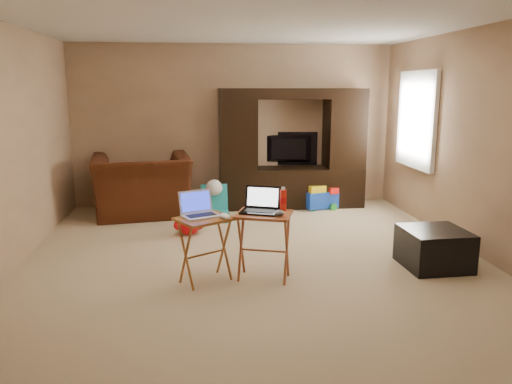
{
  "coord_description": "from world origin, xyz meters",
  "views": [
    {
      "loc": [
        -0.59,
        -5.14,
        1.85
      ],
      "look_at": [
        0.0,
        -0.2,
        0.8
      ],
      "focal_mm": 35.0,
      "sensor_mm": 36.0,
      "label": 1
    }
  ],
  "objects": [
    {
      "name": "floor",
      "position": [
        0.0,
        0.0,
        0.0
      ],
      "size": [
        5.5,
        5.5,
        0.0
      ],
      "primitive_type": "plane",
      "color": "tan",
      "rests_on": "ground"
    },
    {
      "name": "ceiling",
      "position": [
        0.0,
        0.0,
        2.5
      ],
      "size": [
        5.5,
        5.5,
        0.0
      ],
      "primitive_type": "plane",
      "rotation": [
        3.14,
        0.0,
        0.0
      ],
      "color": "silver",
      "rests_on": "ground"
    },
    {
      "name": "wall_back",
      "position": [
        0.0,
        2.75,
        1.25
      ],
      "size": [
        5.0,
        0.0,
        5.0
      ],
      "primitive_type": "plane",
      "rotation": [
        1.57,
        0.0,
        0.0
      ],
      "color": "tan",
      "rests_on": "ground"
    },
    {
      "name": "wall_front",
      "position": [
        0.0,
        -2.75,
        1.25
      ],
      "size": [
        5.0,
        0.0,
        5.0
      ],
      "primitive_type": "plane",
      "rotation": [
        -1.57,
        0.0,
        0.0
      ],
      "color": "tan",
      "rests_on": "ground"
    },
    {
      "name": "wall_left",
      "position": [
        -2.5,
        0.0,
        1.25
      ],
      "size": [
        0.0,
        5.5,
        5.5
      ],
      "primitive_type": "plane",
      "rotation": [
        1.57,
        0.0,
        1.57
      ],
      "color": "tan",
      "rests_on": "ground"
    },
    {
      "name": "wall_right",
      "position": [
        2.5,
        0.0,
        1.25
      ],
      "size": [
        0.0,
        5.5,
        5.5
      ],
      "primitive_type": "plane",
      "rotation": [
        1.57,
        0.0,
        -1.57
      ],
      "color": "tan",
      "rests_on": "ground"
    },
    {
      "name": "window_pane",
      "position": [
        2.48,
        1.55,
        1.4
      ],
      "size": [
        0.0,
        1.2,
        1.2
      ],
      "primitive_type": "plane",
      "rotation": [
        1.57,
        0.0,
        -1.57
      ],
      "color": "white",
      "rests_on": "ground"
    },
    {
      "name": "window_frame",
      "position": [
        2.46,
        1.55,
        1.4
      ],
      "size": [
        0.06,
        1.14,
        1.34
      ],
      "primitive_type": "cube",
      "color": "white",
      "rests_on": "ground"
    },
    {
      "name": "entertainment_center",
      "position": [
        0.87,
        2.44,
        0.91
      ],
      "size": [
        2.24,
        0.59,
        1.83
      ],
      "primitive_type": "cube",
      "rotation": [
        0.0,
        0.0,
        -0.02
      ],
      "color": "black",
      "rests_on": "floor"
    },
    {
      "name": "television",
      "position": [
        0.87,
        2.66,
        0.88
      ],
      "size": [
        0.94,
        0.23,
        0.53
      ],
      "primitive_type": "imported",
      "rotation": [
        0.0,
        0.0,
        3.03
      ],
      "color": "black",
      "rests_on": "entertainment_center"
    },
    {
      "name": "recliner",
      "position": [
        -1.39,
        2.13,
        0.44
      ],
      "size": [
        1.51,
        1.36,
        0.88
      ],
      "primitive_type": "imported",
      "rotation": [
        0.0,
        0.0,
        3.28
      ],
      "color": "#481B0F",
      "rests_on": "floor"
    },
    {
      "name": "child_rocker",
      "position": [
        -0.36,
        1.7,
        0.25
      ],
      "size": [
        0.38,
        0.44,
        0.5
      ],
      "primitive_type": null,
      "rotation": [
        0.0,
        0.0,
        0.02
      ],
      "color": "teal",
      "rests_on": "floor"
    },
    {
      "name": "plush_toy",
      "position": [
        -0.71,
        1.05,
        0.22
      ],
      "size": [
        0.39,
        0.33,
        0.44
      ],
      "primitive_type": null,
      "color": "red",
      "rests_on": "floor"
    },
    {
      "name": "push_toy",
      "position": [
        1.3,
        2.21,
        0.19
      ],
      "size": [
        0.58,
        0.48,
        0.38
      ],
      "primitive_type": null,
      "rotation": [
        0.0,
        0.0,
        0.25
      ],
      "color": "#1740BA",
      "rests_on": "floor"
    },
    {
      "name": "ottoman",
      "position": [
        1.85,
        -0.43,
        0.2
      ],
      "size": [
        0.64,
        0.64,
        0.4
      ],
      "primitive_type": "cube",
      "rotation": [
        0.0,
        0.0,
        0.03
      ],
      "color": "black",
      "rests_on": "floor"
    },
    {
      "name": "tray_table_left",
      "position": [
        -0.53,
        -0.55,
        0.32
      ],
      "size": [
        0.62,
        0.59,
        0.64
      ],
      "primitive_type": "cube",
      "rotation": [
        0.0,
        0.0,
        0.55
      ],
      "color": "#AA6A29",
      "rests_on": "floor"
    },
    {
      "name": "tray_table_right",
      "position": [
        0.03,
        -0.55,
        0.33
      ],
      "size": [
        0.62,
        0.55,
        0.67
      ],
      "primitive_type": "cube",
      "rotation": [
        0.0,
        0.0,
        -0.33
      ],
      "color": "#954824",
      "rests_on": "floor"
    },
    {
      "name": "laptop_left",
      "position": [
        -0.56,
        -0.52,
        0.76
      ],
      "size": [
        0.42,
        0.38,
        0.24
      ],
      "primitive_type": "cube",
      "rotation": [
        0.0,
        0.0,
        0.4
      ],
      "color": "silver",
      "rests_on": "tray_table_left"
    },
    {
      "name": "laptop_right",
      "position": [
        -0.01,
        -0.53,
        0.79
      ],
      "size": [
        0.43,
        0.39,
        0.24
      ],
      "primitive_type": "cube",
      "rotation": [
        0.0,
        0.0,
        -0.36
      ],
      "color": "black",
      "rests_on": "tray_table_right"
    },
    {
      "name": "mouse_left",
      "position": [
        -0.34,
        -0.62,
        0.66
      ],
      "size": [
        0.13,
        0.15,
        0.05
      ],
      "primitive_type": "ellipsoid",
      "rotation": [
        0.0,
        0.0,
        0.41
      ],
      "color": "white",
      "rests_on": "tray_table_left"
    },
    {
      "name": "mouse_right",
      "position": [
        0.16,
        -0.67,
        0.69
      ],
      "size": [
        0.13,
        0.16,
        0.06
      ],
      "primitive_type": "ellipsoid",
      "rotation": [
        0.0,
        0.0,
        -0.37
      ],
      "color": "#3D3D42",
      "rests_on": "tray_table_right"
    },
    {
      "name": "water_bottle",
      "position": [
        0.23,
        -0.47,
        0.77
      ],
      "size": [
        0.07,
        0.07,
        0.21
      ],
      "primitive_type": "cylinder",
      "color": "red",
      "rests_on": "tray_table_right"
    }
  ]
}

